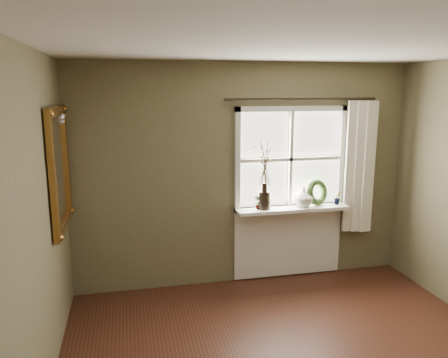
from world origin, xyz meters
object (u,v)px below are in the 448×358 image
at_px(cream_vase, 304,197).
at_px(wreath, 317,195).
at_px(gilt_mirror, 59,168).
at_px(dark_jug, 264,200).

relative_size(cream_vase, wreath, 0.73).
distance_m(wreath, gilt_mirror, 2.92).
xyz_separation_m(cream_vase, wreath, (0.19, 0.04, 0.01)).
xyz_separation_m(cream_vase, gilt_mirror, (-2.65, -0.42, 0.53)).
xyz_separation_m(dark_jug, gilt_mirror, (-2.16, -0.42, 0.54)).
xyz_separation_m(wreath, gilt_mirror, (-2.84, -0.46, 0.52)).
height_order(cream_vase, wreath, wreath).
height_order(cream_vase, gilt_mirror, gilt_mirror).
relative_size(cream_vase, gilt_mirror, 0.20).
xyz_separation_m(dark_jug, wreath, (0.68, 0.04, 0.02)).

